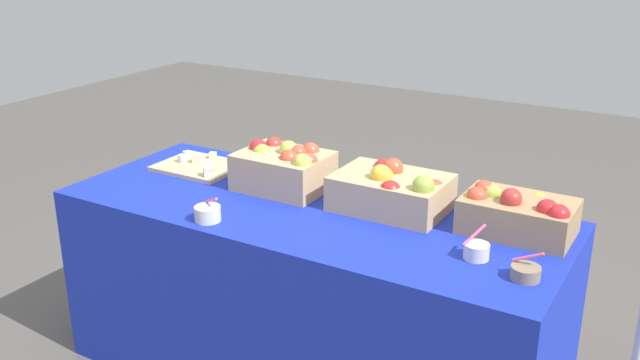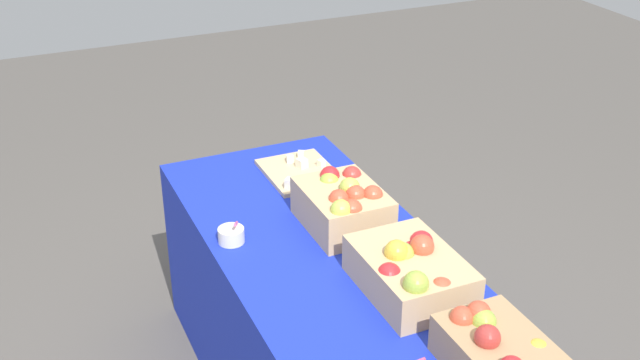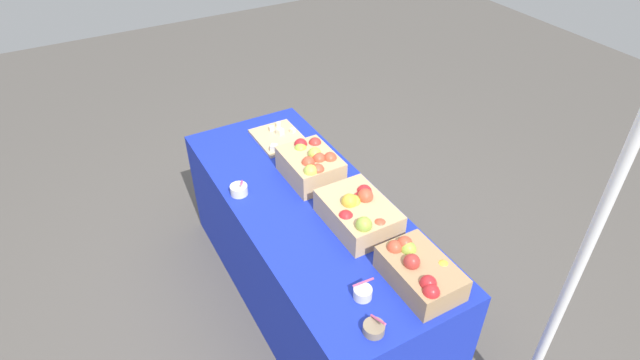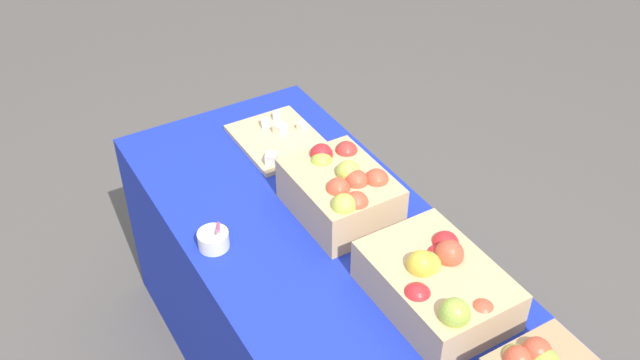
{
  "view_description": "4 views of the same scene",
  "coord_description": "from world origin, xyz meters",
  "px_view_note": "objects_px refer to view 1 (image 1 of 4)",
  "views": [
    {
      "loc": [
        1.28,
        -2.09,
        1.74
      ],
      "look_at": [
        0.03,
        0.03,
        0.84
      ],
      "focal_mm": 39.96,
      "sensor_mm": 36.0,
      "label": 1
    },
    {
      "loc": [
        2.11,
        -1.0,
        2.25
      ],
      "look_at": [
        -0.17,
        0.01,
        0.96
      ],
      "focal_mm": 45.4,
      "sensor_mm": 36.0,
      "label": 2
    },
    {
      "loc": [
        1.84,
        -0.97,
        2.47
      ],
      "look_at": [
        0.13,
        -0.0,
        0.97
      ],
      "focal_mm": 28.68,
      "sensor_mm": 36.0,
      "label": 3
    },
    {
      "loc": [
        1.28,
        -0.83,
        2.22
      ],
      "look_at": [
        -0.13,
        0.01,
        0.95
      ],
      "focal_mm": 40.51,
      "sensor_mm": 36.0,
      "label": 4
    }
  ],
  "objects_px": {
    "sample_bowl_near": "(476,251)",
    "sample_bowl_mid": "(526,272)",
    "sample_bowl_far": "(208,213)",
    "cutting_board_front": "(199,166)",
    "apple_crate_right": "(284,167)",
    "apple_crate_left": "(516,213)",
    "apple_crate_middle": "(392,189)"
  },
  "relations": [
    {
      "from": "sample_bowl_near",
      "to": "sample_bowl_mid",
      "type": "height_order",
      "value": "sample_bowl_near"
    },
    {
      "from": "apple_crate_middle",
      "to": "sample_bowl_near",
      "type": "bearing_deg",
      "value": -30.34
    },
    {
      "from": "sample_bowl_far",
      "to": "apple_crate_left",
      "type": "bearing_deg",
      "value": 24.93
    },
    {
      "from": "apple_crate_right",
      "to": "cutting_board_front",
      "type": "bearing_deg",
      "value": 178.15
    },
    {
      "from": "sample_bowl_far",
      "to": "sample_bowl_near",
      "type": "bearing_deg",
      "value": 11.85
    },
    {
      "from": "apple_crate_left",
      "to": "sample_bowl_near",
      "type": "relative_size",
      "value": 3.51
    },
    {
      "from": "apple_crate_right",
      "to": "cutting_board_front",
      "type": "relative_size",
      "value": 1.02
    },
    {
      "from": "apple_crate_right",
      "to": "sample_bowl_near",
      "type": "relative_size",
      "value": 3.29
    },
    {
      "from": "cutting_board_front",
      "to": "sample_bowl_near",
      "type": "relative_size",
      "value": 3.23
    },
    {
      "from": "sample_bowl_near",
      "to": "sample_bowl_mid",
      "type": "bearing_deg",
      "value": -18.72
    },
    {
      "from": "apple_crate_right",
      "to": "sample_bowl_near",
      "type": "height_order",
      "value": "apple_crate_right"
    },
    {
      "from": "apple_crate_right",
      "to": "sample_bowl_near",
      "type": "xyz_separation_m",
      "value": [
        0.86,
        -0.22,
        -0.06
      ]
    },
    {
      "from": "sample_bowl_far",
      "to": "apple_crate_right",
      "type": "bearing_deg",
      "value": 82.0
    },
    {
      "from": "apple_crate_left",
      "to": "sample_bowl_mid",
      "type": "relative_size",
      "value": 4.04
    },
    {
      "from": "apple_crate_left",
      "to": "sample_bowl_far",
      "type": "relative_size",
      "value": 3.9
    },
    {
      "from": "cutting_board_front",
      "to": "sample_bowl_far",
      "type": "distance_m",
      "value": 0.58
    },
    {
      "from": "sample_bowl_near",
      "to": "sample_bowl_far",
      "type": "bearing_deg",
      "value": -168.15
    },
    {
      "from": "cutting_board_front",
      "to": "sample_bowl_mid",
      "type": "relative_size",
      "value": 3.73
    },
    {
      "from": "cutting_board_front",
      "to": "sample_bowl_far",
      "type": "relative_size",
      "value": 3.6
    },
    {
      "from": "cutting_board_front",
      "to": "sample_bowl_far",
      "type": "xyz_separation_m",
      "value": [
        0.39,
        -0.42,
        0.02
      ]
    },
    {
      "from": "apple_crate_right",
      "to": "sample_bowl_far",
      "type": "bearing_deg",
      "value": -98.0
    },
    {
      "from": "apple_crate_middle",
      "to": "sample_bowl_mid",
      "type": "relative_size",
      "value": 4.45
    },
    {
      "from": "cutting_board_front",
      "to": "sample_bowl_mid",
      "type": "bearing_deg",
      "value": -11.03
    },
    {
      "from": "cutting_board_front",
      "to": "apple_crate_left",
      "type": "bearing_deg",
      "value": 1.1
    },
    {
      "from": "apple_crate_middle",
      "to": "sample_bowl_far",
      "type": "distance_m",
      "value": 0.67
    },
    {
      "from": "sample_bowl_near",
      "to": "sample_bowl_far",
      "type": "distance_m",
      "value": 0.94
    },
    {
      "from": "apple_crate_left",
      "to": "apple_crate_right",
      "type": "height_order",
      "value": "apple_crate_right"
    },
    {
      "from": "apple_crate_middle",
      "to": "apple_crate_right",
      "type": "height_order",
      "value": "apple_crate_right"
    },
    {
      "from": "apple_crate_middle",
      "to": "apple_crate_right",
      "type": "relative_size",
      "value": 1.17
    },
    {
      "from": "sample_bowl_near",
      "to": "apple_crate_left",
      "type": "bearing_deg",
      "value": 79.4
    },
    {
      "from": "apple_crate_left",
      "to": "cutting_board_front",
      "type": "relative_size",
      "value": 1.08
    },
    {
      "from": "cutting_board_front",
      "to": "sample_bowl_near",
      "type": "distance_m",
      "value": 1.33
    }
  ]
}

